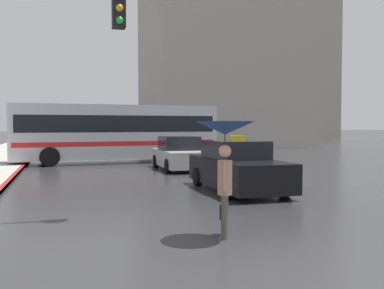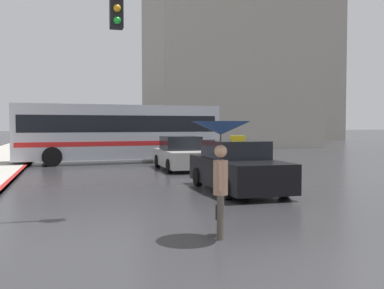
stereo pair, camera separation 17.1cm
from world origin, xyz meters
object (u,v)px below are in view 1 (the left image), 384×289
city_bus (116,131)px  pedestrian_with_umbrella (225,142)px  taxi (237,168)px  sedan_red (180,155)px  traffic_light (17,45)px

city_bus → pedestrian_with_umbrella: 16.71m
taxi → pedestrian_with_umbrella: (-2.37, -5.34, 1.01)m
taxi → city_bus: 11.67m
taxi → city_bus: bearing=-77.9°
taxi → sedan_red: (-0.07, 6.84, -0.03)m
taxi → sedan_red: 6.84m
city_bus → traffic_light: traffic_light is taller
sedan_red → city_bus: bearing=-62.4°
city_bus → traffic_light: bearing=-19.9°
sedan_red → pedestrian_with_umbrella: (-2.31, -12.18, 1.04)m
taxi → pedestrian_with_umbrella: 5.93m
sedan_red → traffic_light: size_ratio=0.80×
traffic_light → pedestrian_with_umbrella: bearing=-33.0°
taxi → city_bus: size_ratio=0.42×
city_bus → traffic_light: size_ratio=2.10×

